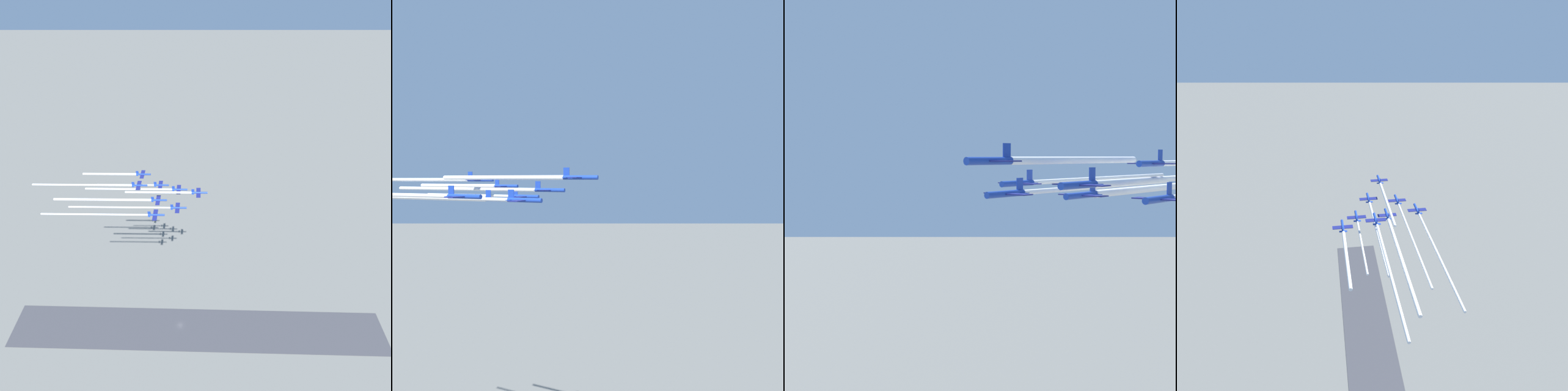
% 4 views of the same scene
% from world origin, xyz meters
% --- Properties ---
extents(runway_strip, '(302.53, 45.59, 0.20)m').
position_xyz_m(runway_strip, '(-14.57, 3.72, 0.10)').
color(runway_strip, '#38383D').
rests_on(runway_strip, ground_plane).
extents(jet_0, '(8.02, 7.52, 2.69)m').
position_xyz_m(jet_0, '(-14.25, 3.71, 147.00)').
color(jet_0, '#19389E').
extents(jet_1, '(8.02, 7.52, 2.69)m').
position_xyz_m(jet_1, '(-4.10, -2.60, 143.92)').
color(jet_1, '#19389E').
extents(jet_2, '(8.02, 7.52, 2.69)m').
position_xyz_m(jet_2, '(-3.80, 9.52, 142.22)').
color(jet_2, '#19389E').
extents(jet_3, '(8.02, 7.52, 2.69)m').
position_xyz_m(jet_3, '(6.05, -8.91, 141.81)').
color(jet_3, '#19389E').
extents(jet_4, '(8.02, 7.52, 2.69)m').
position_xyz_m(jet_4, '(6.35, 3.20, 141.76)').
color(jet_4, '#19389E').
extents(jet_5, '(8.02, 7.52, 2.69)m').
position_xyz_m(jet_5, '(6.65, 15.32, 143.14)').
color(jet_5, '#19389E').
extents(jet_6, '(8.02, 7.52, 2.69)m').
position_xyz_m(jet_6, '(16.20, -15.23, 144.45)').
color(jet_6, '#19389E').
extents(jet_7, '(8.02, 7.52, 2.69)m').
position_xyz_m(jet_7, '(16.50, -3.11, 146.45)').
color(jet_7, '#19389E').
extents(smoke_trail_0, '(33.17, 1.85, 1.03)m').
position_xyz_m(smoke_trail_0, '(6.00, 3.21, 146.96)').
color(smoke_trail_0, white).
extents(smoke_trail_1, '(45.37, 2.05, 0.92)m').
position_xyz_m(smoke_trail_1, '(22.25, -3.25, 143.88)').
color(smoke_trail_1, white).
extents(smoke_trail_2, '(50.64, 2.02, 0.77)m').
position_xyz_m(smoke_trail_2, '(25.19, 8.80, 142.18)').
color(smoke_trail_2, white).
extents(smoke_trail_3, '(30.86, 1.48, 0.72)m').
position_xyz_m(smoke_trail_3, '(25.15, -9.39, 141.77)').
color(smoke_trail_3, white).
extents(smoke_trail_4, '(50.02, 2.47, 1.23)m').
position_xyz_m(smoke_trail_4, '(35.02, 2.49, 141.73)').
color(smoke_trail_4, white).
extents(smoke_trail_5, '(51.39, 2.10, 0.83)m').
position_xyz_m(smoke_trail_5, '(36.01, 14.59, 143.10)').
color(smoke_trail_5, white).
extents(smoke_trail_6, '(29.46, 1.89, 1.16)m').
position_xyz_m(smoke_trail_6, '(34.59, -15.68, 144.42)').
color(smoke_trail_6, white).
extents(smoke_trail_7, '(51.66, 2.20, 0.92)m').
position_xyz_m(smoke_trail_7, '(45.99, -3.84, 146.41)').
color(smoke_trail_7, white).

